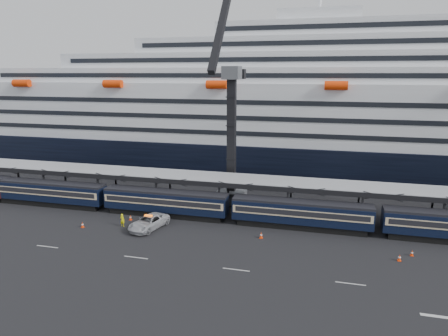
{
  "coord_description": "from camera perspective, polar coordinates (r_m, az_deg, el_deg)",
  "views": [
    {
      "loc": [
        -5.41,
        -42.96,
        21.0
      ],
      "look_at": [
        -18.95,
        10.0,
        7.93
      ],
      "focal_mm": 32.0,
      "sensor_mm": 36.0,
      "label": 1
    }
  ],
  "objects": [
    {
      "name": "traffic_cone_d",
      "position": [
        52.84,
        25.28,
        -10.91
      ],
      "size": [
        0.36,
        0.36,
        0.73
      ],
      "color": "#FF3A08",
      "rests_on": "ground"
    },
    {
      "name": "crane_dark_near",
      "position": [
        63.9,
        1.0,
        5.28
      ],
      "size": [
        4.5,
        17.75,
        35.08
      ],
      "color": "#4D5054",
      "rests_on": "ground"
    },
    {
      "name": "traffic_cone_e",
      "position": [
        50.92,
        23.79,
        -11.63
      ],
      "size": [
        0.41,
        0.41,
        0.82
      ],
      "color": "#FF3A08",
      "rests_on": "ground"
    },
    {
      "name": "cruise_ship",
      "position": [
        89.47,
        17.19,
        7.3
      ],
      "size": [
        214.09,
        28.84,
        34.0
      ],
      "color": "black",
      "rests_on": "ground"
    },
    {
      "name": "pickup_truck",
      "position": [
        56.48,
        -10.7,
        -7.63
      ],
      "size": [
        4.52,
        7.1,
        1.82
      ],
      "primitive_type": "imported",
      "rotation": [
        0.0,
        0.0,
        -0.24
      ],
      "color": "#A7A9AE",
      "rests_on": "ground"
    },
    {
      "name": "train",
      "position": [
        56.2,
        14.37,
        -6.53
      ],
      "size": [
        133.05,
        3.0,
        4.05
      ],
      "color": "black",
      "rests_on": "ground"
    },
    {
      "name": "canopy",
      "position": [
        59.34,
        19.05,
        -2.7
      ],
      "size": [
        130.0,
        6.25,
        5.53
      ],
      "color": "#95989D",
      "rests_on": "ground"
    },
    {
      "name": "worker",
      "position": [
        58.07,
        -14.32,
        -7.22
      ],
      "size": [
        0.73,
        0.53,
        1.84
      ],
      "primitive_type": "imported",
      "rotation": [
        0.0,
        0.0,
        3.01
      ],
      "color": "yellow",
      "rests_on": "ground"
    },
    {
      "name": "traffic_cone_b",
      "position": [
        60.34,
        -13.23,
        -6.89
      ],
      "size": [
        0.4,
        0.4,
        0.81
      ],
      "color": "#FF3A08",
      "rests_on": "ground"
    },
    {
      "name": "traffic_cone_a",
      "position": [
        59.45,
        -19.57,
        -7.64
      ],
      "size": [
        0.4,
        0.4,
        0.81
      ],
      "color": "#FF3A08",
      "rests_on": "ground"
    },
    {
      "name": "traffic_cone_c",
      "position": [
        52.87,
        5.32,
        -9.52
      ],
      "size": [
        0.43,
        0.43,
        0.86
      ],
      "color": "#FF3A08",
      "rests_on": "ground"
    },
    {
      "name": "ground",
      "position": [
        48.12,
        19.83,
        -13.28
      ],
      "size": [
        260.0,
        260.0,
        0.0
      ],
      "primitive_type": "plane",
      "color": "black",
      "rests_on": "ground"
    }
  ]
}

